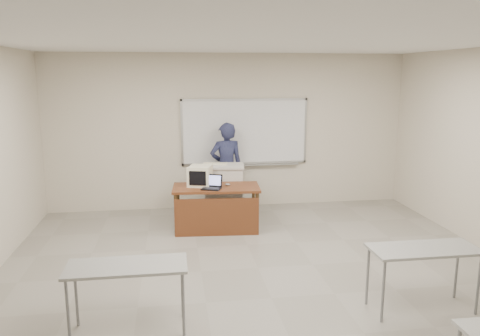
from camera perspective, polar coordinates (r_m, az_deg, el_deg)
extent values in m
cube|color=gray|center=(5.76, 3.87, -15.59)|extent=(7.00, 8.00, 0.01)
cube|color=white|center=(9.16, 0.58, 4.46)|extent=(2.40, 0.03, 1.20)
cube|color=#B7BABC|center=(9.10, 0.59, 8.33)|extent=(2.48, 0.04, 0.04)
cube|color=#B7BABC|center=(9.25, 0.57, 0.64)|extent=(2.48, 0.04, 0.04)
cube|color=#B7BABC|center=(9.05, -7.10, 4.28)|extent=(0.04, 0.04, 1.28)
cube|color=#B7BABC|center=(9.42, 7.96, 4.54)|extent=(0.04, 0.04, 1.28)
cube|color=#B7BABC|center=(9.21, 0.62, 0.34)|extent=(2.16, 0.07, 0.02)
cube|color=gray|center=(4.91, -13.65, -11.57)|extent=(1.20, 0.50, 0.03)
cylinder|color=slate|center=(4.97, -20.24, -16.33)|extent=(0.03, 0.03, 0.70)
cylinder|color=slate|center=(4.87, -6.92, -16.32)|extent=(0.03, 0.03, 0.70)
cylinder|color=slate|center=(5.32, -19.35, -14.36)|extent=(0.03, 0.03, 0.70)
cylinder|color=slate|center=(5.22, -7.05, -14.28)|extent=(0.03, 0.03, 0.70)
cube|color=gray|center=(5.59, 21.56, -9.19)|extent=(1.20, 0.50, 0.03)
cylinder|color=slate|center=(5.33, 17.06, -14.20)|extent=(0.03, 0.03, 0.70)
cylinder|color=slate|center=(5.86, 27.07, -12.56)|extent=(0.03, 0.03, 0.70)
cylinder|color=slate|center=(5.65, 15.30, -12.55)|extent=(0.03, 0.03, 0.70)
cylinder|color=slate|center=(6.16, 24.90, -11.20)|extent=(0.03, 0.03, 0.70)
cube|color=brown|center=(7.87, -2.92, -2.41)|extent=(1.45, 0.72, 0.04)
cube|color=brown|center=(7.66, -2.64, -6.03)|extent=(1.37, 0.03, 0.63)
cylinder|color=#422F17|center=(7.65, -7.65, -5.83)|extent=(0.06, 0.06, 0.71)
cylinder|color=#422F17|center=(7.77, 2.22, -5.46)|extent=(0.06, 0.06, 0.71)
cylinder|color=#422F17|center=(8.23, -7.71, -4.60)|extent=(0.06, 0.06, 0.71)
cylinder|color=#422F17|center=(8.34, 1.45, -4.27)|extent=(0.06, 0.06, 0.71)
cube|color=silver|center=(8.53, -1.95, -3.04)|extent=(0.67, 0.48, 0.96)
cube|color=silver|center=(8.42, -1.98, 0.26)|extent=(0.71, 0.52, 0.04)
cube|color=beige|center=(7.96, -4.83, -0.90)|extent=(0.35, 0.37, 0.33)
cube|color=beige|center=(7.75, -4.73, -1.22)|extent=(0.37, 0.04, 0.35)
cube|color=black|center=(7.73, -4.72, -1.26)|extent=(0.28, 0.01, 0.24)
cube|color=black|center=(7.68, -3.54, -2.54)|extent=(0.30, 0.22, 0.02)
cube|color=black|center=(7.67, -3.53, -2.47)|extent=(0.25, 0.13, 0.01)
cube|color=black|center=(7.79, -3.63, -1.51)|extent=(0.30, 0.07, 0.21)
cube|color=#929CE8|center=(7.78, -3.63, -1.51)|extent=(0.26, 0.05, 0.16)
ellipsoid|color=#97989D|center=(7.93, -1.52, -2.01)|extent=(0.10, 0.07, 0.03)
cube|color=beige|center=(8.48, -3.05, 0.54)|extent=(0.45, 0.25, 0.02)
imported|color=black|center=(8.94, -1.67, 0.10)|extent=(0.66, 0.46, 1.71)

